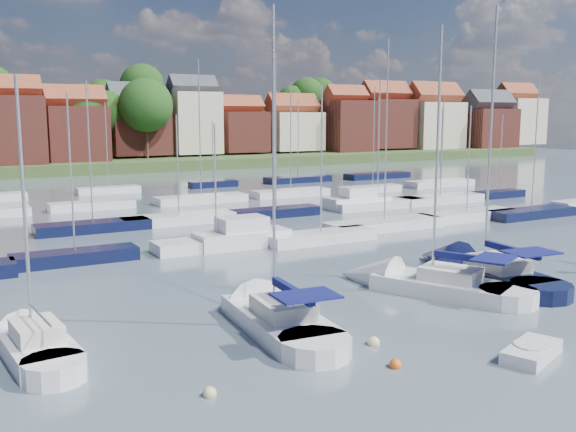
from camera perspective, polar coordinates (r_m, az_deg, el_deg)
ground at (r=67.57m, az=-7.17°, el=0.74°), size 260.00×260.00×0.00m
sailboat_left at (r=30.57m, az=-1.87°, el=-8.68°), size 3.96×11.65×15.55m
sailboat_centre at (r=36.48m, az=11.47°, el=-5.92°), size 7.68×11.53×15.45m
sailboat_navy at (r=40.54m, az=16.07°, el=-4.60°), size 4.39×12.55×17.00m
sailboat_far at (r=28.99m, az=-21.92°, el=-10.38°), size 3.21×9.23×12.11m
tender at (r=27.94m, az=20.84°, el=-11.23°), size 3.44×2.48×0.68m
buoy_a at (r=23.22m, az=-6.97°, el=-15.60°), size 0.48×0.48×0.48m
buoy_b at (r=25.74m, az=9.53°, el=-13.13°), size 0.49×0.49×0.49m
buoy_c at (r=27.92m, az=7.61°, el=-11.28°), size 0.53×0.53×0.53m
buoy_e at (r=40.36m, az=15.64°, el=-5.15°), size 0.54×0.54×0.54m
marina_field at (r=63.85m, az=-3.96°, el=0.70°), size 79.62×41.41×15.93m
far_shore_town at (r=157.20m, az=-19.23°, el=6.68°), size 212.46×90.00×22.27m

